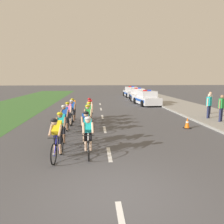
{
  "coord_description": "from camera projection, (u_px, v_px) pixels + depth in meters",
  "views": [
    {
      "loc": [
        -0.49,
        -4.98,
        2.84
      ],
      "look_at": [
        0.35,
        6.1,
        1.1
      ],
      "focal_mm": 35.1,
      "sensor_mm": 36.0,
      "label": 1
    }
  ],
  "objects": [
    {
      "name": "ground_plane",
      "position": [
        117.0,
        194.0,
        5.38
      ],
      "size": [
        160.0,
        160.0,
        0.0
      ],
      "primitive_type": "plane",
      "color": "#4C4C51"
    },
    {
      "name": "sidewalk_slab",
      "position": [
        191.0,
        109.0,
        19.77
      ],
      "size": [
        4.4,
        60.0,
        0.12
      ],
      "primitive_type": "cube",
      "color": "gray",
      "rests_on": "ground"
    },
    {
      "name": "kerb_edge",
      "position": [
        169.0,
        109.0,
        19.61
      ],
      "size": [
        0.16,
        60.0,
        0.13
      ],
      "primitive_type": "cube",
      "color": "#9E9E99",
      "rests_on": "ground"
    },
    {
      "name": "grass_verge",
      "position": [
        0.0,
        112.0,
        18.53
      ],
      "size": [
        7.0,
        60.0,
        0.01
      ],
      "primitive_type": "cube",
      "color": "#3D7033",
      "rests_on": "ground"
    },
    {
      "name": "lane_markings_centre",
      "position": [
        103.0,
        122.0,
        14.13
      ],
      "size": [
        0.14,
        21.6,
        0.01
      ],
      "color": "white",
      "rests_on": "ground"
    },
    {
      "name": "cyclist_lead",
      "position": [
        57.0,
        138.0,
        7.57
      ],
      "size": [
        0.44,
        1.72,
        1.56
      ],
      "color": "black",
      "rests_on": "ground"
    },
    {
      "name": "cyclist_second",
      "position": [
        88.0,
        135.0,
        7.9
      ],
      "size": [
        0.43,
        1.72,
        1.56
      ],
      "color": "black",
      "rests_on": "ground"
    },
    {
      "name": "cyclist_third",
      "position": [
        61.0,
        129.0,
        8.9
      ],
      "size": [
        0.42,
        1.72,
        1.56
      ],
      "color": "black",
      "rests_on": "ground"
    },
    {
      "name": "cyclist_fourth",
      "position": [
        86.0,
        128.0,
        9.11
      ],
      "size": [
        0.46,
        1.72,
        1.56
      ],
      "color": "black",
      "rests_on": "ground"
    },
    {
      "name": "cyclist_fifth",
      "position": [
        65.0,
        119.0,
        11.09
      ],
      "size": [
        0.42,
        1.72,
        1.56
      ],
      "color": "black",
      "rests_on": "ground"
    },
    {
      "name": "cyclist_sixth",
      "position": [
        88.0,
        118.0,
        11.23
      ],
      "size": [
        0.42,
        1.72,
        1.56
      ],
      "color": "black",
      "rests_on": "ground"
    },
    {
      "name": "cyclist_seventh",
      "position": [
        69.0,
        114.0,
        12.43
      ],
      "size": [
        0.42,
        1.72,
        1.56
      ],
      "color": "black",
      "rests_on": "ground"
    },
    {
      "name": "cyclist_eighth",
      "position": [
        89.0,
        114.0,
        12.45
      ],
      "size": [
        0.45,
        1.72,
        1.56
      ],
      "color": "black",
      "rests_on": "ground"
    },
    {
      "name": "cyclist_ninth",
      "position": [
        72.0,
        111.0,
        13.51
      ],
      "size": [
        0.42,
        1.72,
        1.56
      ],
      "color": "black",
      "rests_on": "ground"
    },
    {
      "name": "cyclist_tenth",
      "position": [
        90.0,
        111.0,
        13.54
      ],
      "size": [
        0.43,
        1.72,
        1.56
      ],
      "color": "black",
      "rests_on": "ground"
    },
    {
      "name": "cyclist_eleventh",
      "position": [
        73.0,
        109.0,
        14.48
      ],
      "size": [
        0.42,
        1.72,
        1.56
      ],
      "color": "black",
      "rests_on": "ground"
    },
    {
      "name": "cyclist_twelfth",
      "position": [
        90.0,
        108.0,
        14.83
      ],
      "size": [
        0.43,
        1.72,
        1.56
      ],
      "color": "black",
      "rests_on": "ground"
    },
    {
      "name": "police_car_nearest",
      "position": [
        147.0,
        98.0,
        23.13
      ],
      "size": [
        2.32,
        4.55,
        1.59
      ],
      "color": "silver",
      "rests_on": "ground"
    },
    {
      "name": "police_car_second",
      "position": [
        138.0,
        95.0,
        28.07
      ],
      "size": [
        2.3,
        4.54,
        1.59
      ],
      "color": "white",
      "rests_on": "ground"
    },
    {
      "name": "police_car_third",
      "position": [
        131.0,
        92.0,
        33.14
      ],
      "size": [
        2.1,
        4.45,
        1.59
      ],
      "color": "silver",
      "rests_on": "ground"
    },
    {
      "name": "traffic_cone_near",
      "position": [
        187.0,
        123.0,
        12.37
      ],
      "size": [
        0.36,
        0.36,
        0.64
      ],
      "color": "black",
      "rests_on": "ground"
    },
    {
      "name": "spectator_closest",
      "position": [
        210.0,
        101.0,
        16.66
      ],
      "size": [
        0.44,
        0.4,
        1.68
      ],
      "color": "#23284C",
      "rests_on": "sidewalk_slab"
    },
    {
      "name": "spectator_middle",
      "position": [
        209.0,
        104.0,
        14.8
      ],
      "size": [
        0.46,
        0.39,
        1.68
      ],
      "color": "#23284C",
      "rests_on": "sidewalk_slab"
    },
    {
      "name": "spectator_back",
      "position": [
        221.0,
        106.0,
        13.63
      ],
      "size": [
        0.48,
        0.38,
        1.68
      ],
      "color": "#23284C",
      "rests_on": "sidewalk_slab"
    }
  ]
}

